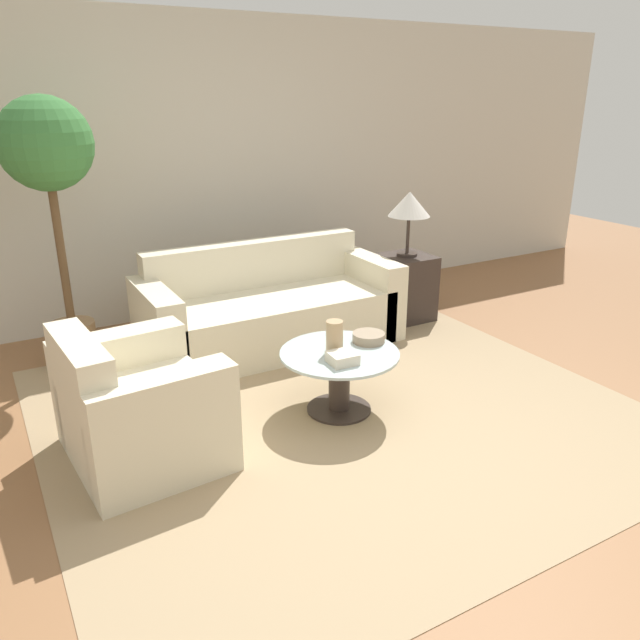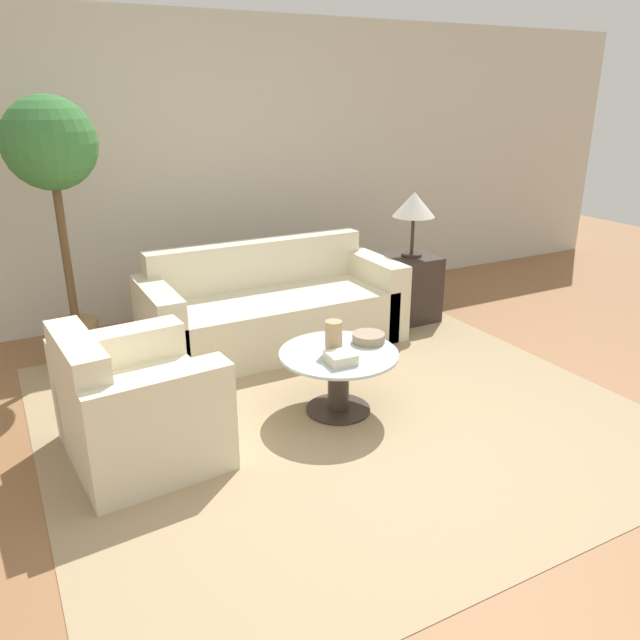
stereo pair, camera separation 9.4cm
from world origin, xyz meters
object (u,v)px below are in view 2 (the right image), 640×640
Objects in this scene: coffee_table at (338,373)px; bowl at (369,338)px; table_lamp at (414,206)px; book_stack at (341,358)px; sofa_main at (271,311)px; armchair at (131,411)px; vase at (334,337)px; potted_plant at (54,172)px.

bowl is at bearing 11.62° from coffee_table.
book_stack is at bearing -137.90° from table_lamp.
sofa_main is at bearing 86.84° from book_stack.
armchair is at bearing 176.01° from coffee_table.
table_lamp is at bearing 39.28° from vase.
armchair is at bearing -87.04° from potted_plant.
armchair is 4.54× the size of vase.
vase reaches higher than coffee_table.
book_stack is (-0.07, -0.15, 0.18)m from coffee_table.
table_lamp is at bearing 45.65° from book_stack.
armchair reaches higher than bowl.
sofa_main reaches higher than vase.
sofa_main reaches higher than book_stack.
book_stack is (-1.50, -1.36, -0.58)m from table_lamp.
book_stack is at bearing -103.82° from vase.
armchair is 1.25m from book_stack.
sofa_main is at bearing 84.22° from vase.
sofa_main is 9.66× the size of vase.
sofa_main is 1.23m from bowl.
armchair is 1.27× the size of coffee_table.
armchair is at bearing 176.22° from vase.
book_stack is (-0.33, -0.21, 0.00)m from bowl.
coffee_table is at bearing -94.21° from sofa_main.
bowl is at bearing -95.88° from armchair.
bowl reaches higher than coffee_table.
vase is at bearing 79.74° from book_stack.
sofa_main is 11.93× the size of book_stack.
potted_plant is (-0.08, 1.48, 1.15)m from armchair.
bowl is (0.16, -1.21, 0.16)m from sofa_main.
armchair is (-1.38, -1.17, 0.01)m from sofa_main.
bowl is 0.39m from book_stack.
armchair is at bearing 178.61° from bowl.
armchair is at bearing 172.19° from book_stack.
potted_plant is at bearing 172.49° from table_lamp.
table_lamp reaches higher than vase.
armchair is 1.28m from vase.
armchair reaches higher than vase.
table_lamp reaches higher than bowl.
table_lamp reaches higher than book_stack.
bowl is at bearing -82.38° from sofa_main.
armchair is 4.54× the size of bowl.
vase is at bearing 168.10° from coffee_table.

